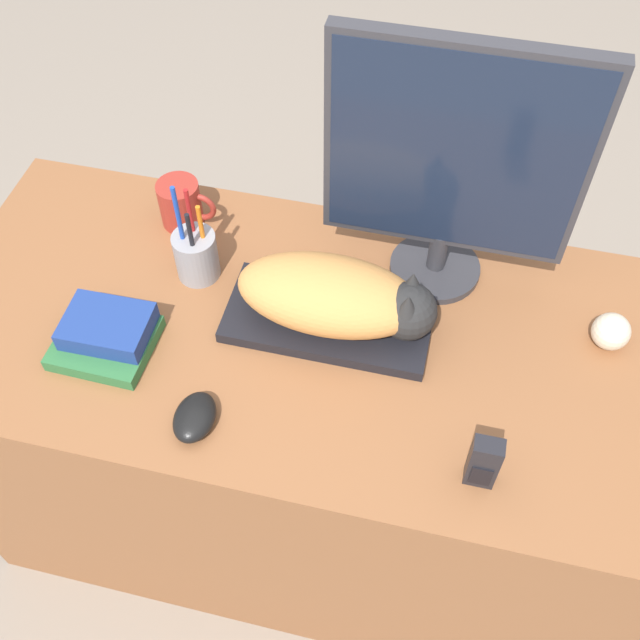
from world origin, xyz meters
TOP-DOWN VIEW (x-y plane):
  - ground_plane at (0.00, 0.00)m, footprint 12.00×12.00m
  - desk at (0.00, 0.33)m, footprint 1.47×0.67m
  - keyboard at (0.01, 0.36)m, footprint 0.38×0.18m
  - cat at (0.04, 0.36)m, footprint 0.36×0.17m
  - monitor at (0.19, 0.53)m, footprint 0.45×0.18m
  - computer_mouse at (-0.16, 0.10)m, footprint 0.07×0.10m
  - coffee_mug at (-0.34, 0.55)m, footprint 0.12×0.09m
  - pen_cup at (-0.26, 0.42)m, footprint 0.08×0.08m
  - baseball at (0.52, 0.43)m, footprint 0.07×0.07m
  - phone at (0.32, 0.11)m, footprint 0.05×0.03m
  - book_stack at (-0.37, 0.22)m, footprint 0.17×0.16m

SIDE VIEW (x-z plane):
  - ground_plane at x=0.00m, z-range 0.00..0.00m
  - desk at x=0.00m, z-range 0.00..0.78m
  - keyboard at x=0.01m, z-range 0.78..0.80m
  - computer_mouse at x=-0.16m, z-range 0.78..0.81m
  - book_stack at x=-0.37m, z-range 0.77..0.84m
  - baseball at x=0.52m, z-range 0.78..0.84m
  - coffee_mug at x=-0.34m, z-range 0.78..0.88m
  - pen_cup at x=-0.26m, z-range 0.72..0.94m
  - phone at x=0.32m, z-range 0.78..0.89m
  - cat at x=0.04m, z-range 0.80..0.92m
  - monitor at x=0.19m, z-range 0.80..1.31m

